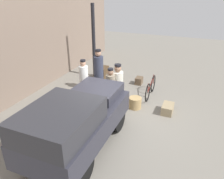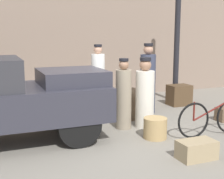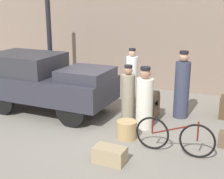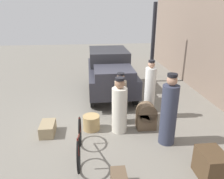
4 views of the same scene
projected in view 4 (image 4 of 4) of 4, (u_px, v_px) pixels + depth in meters
name	position (u px, v px, depth m)	size (l,w,h in m)	color
ground_plane	(105.00, 114.00, 7.22)	(30.00, 30.00, 0.00)	gray
canopy_pillar_left	(153.00, 44.00, 9.87)	(0.17, 0.17, 3.55)	black
truck	(110.00, 70.00, 8.75)	(3.69, 1.70, 1.67)	black
bicycle	(79.00, 142.00, 5.07)	(1.71, 0.04, 0.80)	black
wicker_basket	(91.00, 123.00, 6.27)	(0.48, 0.48, 0.43)	tan
porter_carrying_trunk	(119.00, 108.00, 6.02)	(0.42, 0.42, 1.60)	silver
porter_standing_middle	(120.00, 101.00, 6.48)	(0.35, 0.35, 1.58)	gray
conductor_in_dark_uniform	(150.00, 92.00, 6.77)	(0.33, 0.33, 1.86)	white
porter_lifting_near_truck	(169.00, 113.00, 5.44)	(0.41, 0.41, 1.87)	#33384C
suitcase_black_upright	(48.00, 129.00, 6.06)	(0.65, 0.38, 0.32)	#9E8966
trunk_barrel_dark	(146.00, 116.00, 6.28)	(0.37, 0.54, 0.79)	brown
trunk_umber_medium	(211.00, 165.00, 4.44)	(0.65, 0.49, 0.61)	#4C3823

